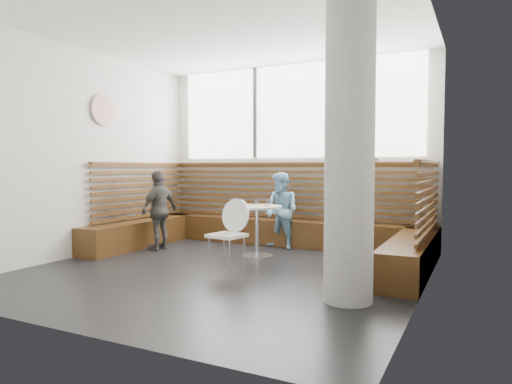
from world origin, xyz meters
The scene contains 15 objects.
room centered at (0.00, 0.00, 1.60)m, with size 5.00×5.00×3.20m.
booth centered at (0.00, 1.77, 0.41)m, with size 5.00×2.50×1.44m.
concrete_column centered at (1.85, -0.60, 1.60)m, with size 0.50×0.50×3.20m, color gray.
wall_art centered at (-2.46, 0.40, 2.30)m, with size 0.50×0.50×0.03m, color white.
cafe_table centered at (-0.02, 1.08, 0.56)m, with size 0.76×0.76×0.78m.
cafe_chair centered at (0.02, 0.17, 0.55)m, with size 0.45×0.44×0.94m.
adult_man centered at (1.46, 1.14, 0.85)m, with size 1.10×0.63×1.70m, color #41442D.
child_back centered at (0.04, 1.89, 0.64)m, with size 0.63×0.49×1.29m, color #82BDE1.
child_left centered at (-1.76, 0.91, 0.66)m, with size 0.77×0.32×1.32m, color #474541.
plate_near centered at (-0.13, 1.14, 0.79)m, with size 0.19×0.19×0.01m, color white.
plate_far centered at (0.10, 1.20, 0.79)m, with size 0.19×0.19×0.01m, color white.
glass_left centered at (-0.20, 0.99, 0.84)m, with size 0.07×0.07×0.12m, color white.
glass_mid centered at (0.00, 1.02, 0.84)m, with size 0.07×0.07×0.11m, color white.
glass_right centered at (0.15, 1.10, 0.84)m, with size 0.08×0.08×0.12m, color white.
menu_card centered at (0.08, 0.87, 0.79)m, with size 0.19×0.14×0.00m, color #A5C64C.
Camera 1 is at (3.06, -5.14, 1.37)m, focal length 32.00 mm.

